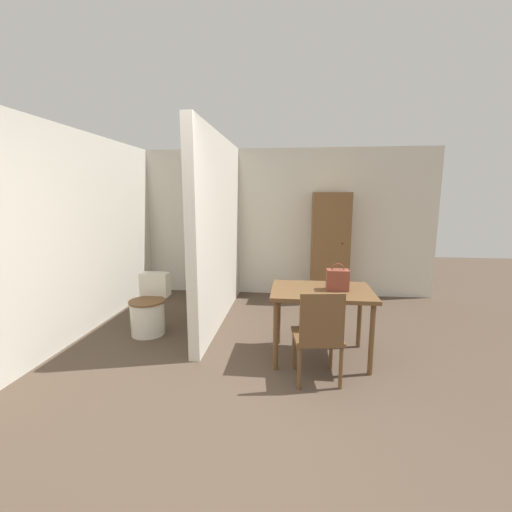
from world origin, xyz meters
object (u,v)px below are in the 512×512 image
at_px(dining_table, 321,298).
at_px(wooden_chair, 319,334).
at_px(toilet, 149,310).
at_px(wooden_cabinet, 330,247).
at_px(handbag, 337,280).

xyz_separation_m(dining_table, wooden_chair, (-0.06, -0.51, -0.18)).
bearing_deg(toilet, dining_table, -12.61).
xyz_separation_m(toilet, wooden_cabinet, (2.40, 1.71, 0.59)).
height_order(dining_table, toilet, dining_table).
bearing_deg(wooden_chair, dining_table, 76.07).
distance_m(toilet, handbag, 2.37).
distance_m(wooden_chair, handbag, 0.68).
height_order(wooden_chair, handbag, handbag).
bearing_deg(toilet, wooden_cabinet, 35.45).
xyz_separation_m(wooden_chair, handbag, (0.22, 0.51, 0.38)).
bearing_deg(dining_table, toilet, 167.39).
height_order(toilet, handbag, handbag).
bearing_deg(wooden_cabinet, dining_table, -97.81).
xyz_separation_m(dining_table, toilet, (-2.10, 0.47, -0.37)).
distance_m(wooden_chair, toilet, 2.27).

